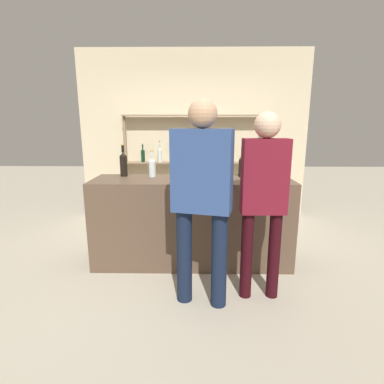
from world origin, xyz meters
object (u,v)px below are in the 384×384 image
(customer_center, at_px, (202,191))
(customer_right, at_px, (264,191))
(counter_bottle_2, at_px, (152,167))
(wine_glass, at_px, (265,169))
(counter_bottle_0, at_px, (124,164))
(cork_jar, at_px, (277,174))
(counter_bottle_1, at_px, (242,166))

(customer_center, bearing_deg, customer_right, -64.73)
(counter_bottle_2, relative_size, wine_glass, 2.12)
(wine_glass, height_order, customer_right, customer_right)
(counter_bottle_0, relative_size, customer_right, 0.22)
(cork_jar, bearing_deg, counter_bottle_1, 148.24)
(counter_bottle_2, bearing_deg, wine_glass, -4.74)
(customer_right, bearing_deg, counter_bottle_2, 51.34)
(wine_glass, relative_size, customer_right, 0.08)
(cork_jar, distance_m, customer_right, 0.74)
(counter_bottle_2, distance_m, customer_right, 1.42)
(counter_bottle_0, relative_size, cork_jar, 2.77)
(wine_glass, bearing_deg, customer_center, -129.59)
(counter_bottle_0, distance_m, cork_jar, 1.76)
(counter_bottle_0, relative_size, wine_glass, 2.61)
(wine_glass, height_order, cork_jar, wine_glass)
(counter_bottle_1, relative_size, counter_bottle_2, 1.07)
(counter_bottle_0, distance_m, customer_right, 1.72)
(customer_right, xyz_separation_m, customer_center, (-0.55, -0.11, 0.03))
(customer_center, bearing_deg, counter_bottle_0, 55.60)
(counter_bottle_0, bearing_deg, customer_right, -32.02)
(counter_bottle_2, height_order, customer_center, customer_center)
(counter_bottle_1, distance_m, counter_bottle_2, 1.05)
(counter_bottle_2, xyz_separation_m, wine_glass, (1.29, -0.11, -0.01))
(customer_right, bearing_deg, counter_bottle_0, 57.39)
(customer_center, bearing_deg, wine_glass, -25.65)
(wine_glass, xyz_separation_m, customer_right, (-0.18, -0.76, -0.08))
(counter_bottle_0, height_order, customer_right, customer_right)
(counter_bottle_0, height_order, cork_jar, counter_bottle_0)
(counter_bottle_0, xyz_separation_m, counter_bottle_2, (0.34, -0.04, -0.03))
(counter_bottle_0, relative_size, counter_bottle_1, 1.14)
(wine_glass, bearing_deg, cork_jar, -34.69)
(counter_bottle_1, distance_m, cork_jar, 0.42)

